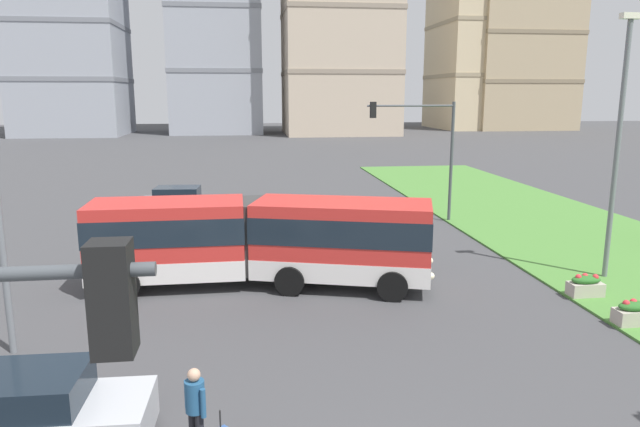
# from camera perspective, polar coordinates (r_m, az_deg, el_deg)

# --- Properties ---
(articulated_bus) EXTENTS (11.88, 4.28, 3.00)m
(articulated_bus) POSITION_cam_1_polar(r_m,az_deg,el_deg) (20.22, -5.79, -2.57)
(articulated_bus) COLOR red
(articulated_bus) RESTS_ON ground
(car_grey_wagon) EXTENTS (4.53, 2.29, 1.58)m
(car_grey_wagon) POSITION_cam_1_polar(r_m,az_deg,el_deg) (33.05, -13.59, 1.12)
(car_grey_wagon) COLOR slate
(car_grey_wagon) RESTS_ON ground
(car_silver_hatch) EXTENTS (4.44, 2.10, 1.58)m
(car_silver_hatch) POSITION_cam_1_polar(r_m,az_deg,el_deg) (12.64, -26.83, -17.23)
(car_silver_hatch) COLOR #B7BABF
(car_silver_hatch) RESTS_ON ground
(pedestrian_crossing) EXTENTS (0.41, 0.46, 1.74)m
(pedestrian_crossing) POSITION_cam_1_polar(r_m,az_deg,el_deg) (11.41, -12.13, -17.98)
(pedestrian_crossing) COLOR black
(pedestrian_crossing) RESTS_ON ground
(flower_planter_2) EXTENTS (1.10, 0.56, 0.74)m
(flower_planter_2) POSITION_cam_1_polar(r_m,az_deg,el_deg) (19.23, 28.45, -8.54)
(flower_planter_2) COLOR #B7AD9E
(flower_planter_2) RESTS_ON grass_median
(flower_planter_3) EXTENTS (1.10, 0.56, 0.74)m
(flower_planter_3) POSITION_cam_1_polar(r_m,az_deg,el_deg) (21.13, 24.61, -6.43)
(flower_planter_3) COLOR #B7AD9E
(flower_planter_3) RESTS_ON grass_median
(traffic_light_far_right) EXTENTS (4.57, 0.28, 6.22)m
(traffic_light_far_right) POSITION_cam_1_polar(r_m,az_deg,el_deg) (30.39, 10.20, 7.13)
(traffic_light_far_right) COLOR #474C51
(traffic_light_far_right) RESTS_ON ground
(streetlight_median) EXTENTS (0.70, 0.28, 9.26)m
(streetlight_median) POSITION_cam_1_polar(r_m,az_deg,el_deg) (22.86, 27.23, 6.54)
(streetlight_median) COLOR slate
(streetlight_median) RESTS_ON ground
(apartment_tower_west) EXTENTS (16.51, 16.72, 42.56)m
(apartment_tower_west) POSITION_cam_1_polar(r_m,az_deg,el_deg) (106.28, -23.66, 18.65)
(apartment_tower_west) COLOR #9EA3AD
(apartment_tower_west) RESTS_ON ground
(apartment_tower_centre) EXTENTS (18.38, 16.36, 38.72)m
(apartment_tower_centre) POSITION_cam_1_polar(r_m,az_deg,el_deg) (100.23, 1.92, 18.95)
(apartment_tower_centre) COLOR #C6B299
(apartment_tower_centre) RESTS_ON ground
(apartment_tower_eastcentre) EXTENTS (16.05, 19.38, 48.27)m
(apartment_tower_eastcentre) POSITION_cam_1_polar(r_m,az_deg,el_deg) (121.39, 15.57, 19.54)
(apartment_tower_eastcentre) COLOR beige
(apartment_tower_eastcentre) RESTS_ON ground
(apartment_tower_east) EXTENTS (18.92, 16.73, 42.78)m
(apartment_tower_east) POSITION_cam_1_polar(r_m,az_deg,el_deg) (121.74, 18.94, 18.02)
(apartment_tower_east) COLOR tan
(apartment_tower_east) RESTS_ON ground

